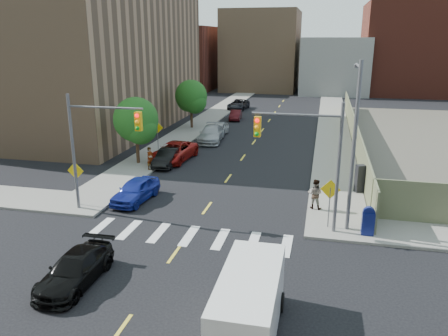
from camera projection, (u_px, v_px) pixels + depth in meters
The scene contains 30 objects.
ground at pixel (160, 274), 19.24m from camera, with size 160.00×160.00×0.00m, color black.
sidewalk_nw at pixel (216, 113), 59.62m from camera, with size 3.50×73.00×0.15m, color gray.
sidewalk_ne at pixel (332, 118), 56.30m from camera, with size 3.50×73.00×0.15m, color gray.
fence_north at pixel (354, 130), 42.96m from camera, with size 0.12×44.00×2.50m, color #62694A.
building_nw at pixel (70, 56), 49.66m from camera, with size 22.00×30.00×16.00m, color #8C6B4C.
bg_bldg_west at pixel (181, 58), 87.57m from camera, with size 14.00×18.00×12.00m, color #592319.
bg_bldg_midwest at pixel (262, 51), 85.58m from camera, with size 14.00×16.00×15.00m, color #8C6B4C.
bg_bldg_center at pixel (334, 65), 81.43m from camera, with size 12.00×16.00×10.00m, color gray.
bg_bldg_east at pixel (414, 49), 79.43m from camera, with size 18.00×18.00×16.00m, color #592319.
signal_nw at pixel (96, 138), 24.82m from camera, with size 4.59×0.30×7.00m.
signal_ne at pixel (309, 150), 22.26m from camera, with size 4.59×0.30×7.00m.
streetlight_ne at pixel (354, 135), 22.42m from camera, with size 0.25×3.70×9.00m.
warn_sign_nw at pixel (76, 176), 26.41m from camera, with size 1.06×0.06×2.83m.
warn_sign_ne at pixel (330, 195), 23.19m from camera, with size 1.06×0.06×2.83m.
warn_sign_midwest at pixel (158, 131), 39.01m from camera, with size 1.06×0.06×2.83m.
tree_west_near at pixel (136, 122), 34.94m from camera, with size 3.66×3.64×5.52m.
tree_west_far at pixel (191, 98), 48.94m from camera, with size 3.66×3.64×5.52m.
parked_car_blue at pixel (136, 190), 27.67m from camera, with size 1.72×4.26×1.45m, color navy.
parked_car_black at pixel (168, 157), 35.39m from camera, with size 1.45×4.15×1.37m, color black.
parked_car_red at pixel (174, 152), 36.72m from camera, with size 2.57×5.58×1.55m, color maroon.
parked_car_silver at pixel (211, 134), 43.48m from camera, with size 2.18×5.37×1.56m, color #979B9E.
parked_car_white at pixel (219, 129), 46.43m from camera, with size 1.59×3.95×1.35m, color #B4B4B4.
parked_car_maroon at pixel (236, 115), 54.97m from camera, with size 1.30×3.74×1.23m, color #3B0B0F.
parked_car_grey at pixel (238, 104), 63.00m from camera, with size 2.35×5.09×1.42m, color black.
black_sedan at pixel (75, 269), 18.38m from camera, with size 1.82×4.49×1.30m, color black.
cargo_van at pixel (250, 301), 15.14m from camera, with size 2.19×5.17×2.36m.
mailbox at pixel (368, 221), 22.62m from camera, with size 0.63×0.49×1.52m.
payphone at pixel (360, 178), 28.84m from camera, with size 0.55×0.45×1.85m, color black.
pedestrian_west at pixel (150, 158), 33.80m from camera, with size 0.64×0.42×1.76m, color gray.
pedestrian_east at pixel (315, 194), 26.02m from camera, with size 0.89×0.69×1.83m, color gray.
Camera 1 is at (6.58, -16.01, 10.04)m, focal length 35.00 mm.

